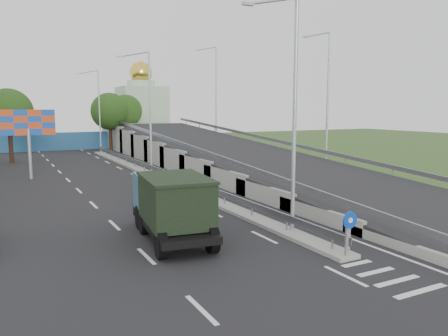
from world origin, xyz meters
TOP-DOWN VIEW (x-y plane):
  - ground at (0.00, 0.00)m, footprint 160.00×160.00m
  - road_surface at (-3.00, 20.00)m, footprint 26.00×90.00m
  - median at (0.00, 24.00)m, footprint 1.00×44.00m
  - overpass_ramp at (7.50, 24.00)m, footprint 10.00×50.00m
  - median_guardrail at (0.00, 24.00)m, footprint 0.09×44.00m
  - sign_bollard at (0.00, 2.17)m, footprint 0.64×0.23m
  - lamp_post_near at (0.11, 6.00)m, footprint 2.74×0.18m
  - lamp_post_mid at (0.11, 26.00)m, footprint 2.74×0.18m
  - lamp_post_far at (0.11, 46.00)m, footprint 2.74×0.18m
  - blue_wall at (-4.00, 52.00)m, footprint 30.00×0.50m
  - church at (10.00, 60.00)m, footprint 7.00×7.00m
  - billboard at (-9.00, 28.00)m, footprint 4.00×0.24m
  - tree_left_mid at (-10.00, 40.00)m, footprint 4.80×4.80m
  - tree_median_far at (2.00, 48.00)m, footprint 4.80×4.80m
  - tree_ramp_far at (6.00, 55.00)m, footprint 4.80×4.80m
  - dump_truck at (-4.76, 7.90)m, footprint 3.11×6.66m

SIDE VIEW (x-z plane):
  - ground at x=0.00m, z-range 0.00..0.00m
  - road_surface at x=-3.00m, z-range -0.02..0.02m
  - median at x=0.00m, z-range 0.00..0.20m
  - median_guardrail at x=0.00m, z-range 0.39..1.10m
  - sign_bollard at x=0.00m, z-range 0.20..1.87m
  - blue_wall at x=-4.00m, z-range 0.00..2.40m
  - dump_truck at x=-4.76m, z-range 0.15..2.98m
  - overpass_ramp at x=7.50m, z-range 0.00..3.50m
  - billboard at x=-9.00m, z-range 1.44..6.94m
  - tree_left_mid at x=-10.00m, z-range 1.38..8.98m
  - tree_median_far at x=2.00m, z-range 1.38..8.98m
  - tree_ramp_far at x=6.00m, z-range 1.38..8.98m
  - church at x=10.00m, z-range -1.59..12.21m
  - lamp_post_near at x=0.11m, z-range 0.77..10.85m
  - lamp_post_mid at x=0.11m, z-range 0.77..10.85m
  - lamp_post_far at x=0.11m, z-range 0.77..10.85m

